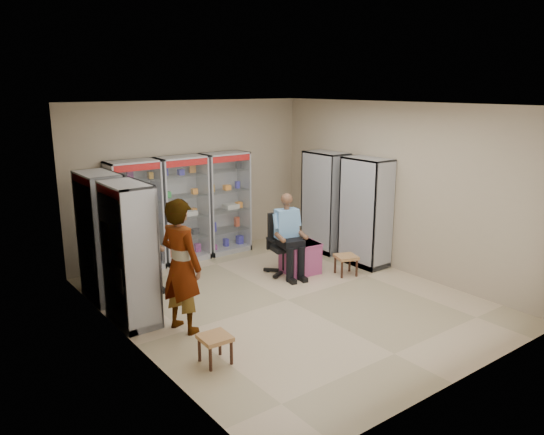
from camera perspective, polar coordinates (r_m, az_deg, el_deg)
floor at (r=8.40m, az=1.67°, el=-8.85°), size 6.00×6.00×0.00m
room_shell at (r=7.85m, az=1.77°, el=4.51°), size 5.02×6.02×3.01m
cabinet_back_left at (r=9.73m, az=-14.52°, el=0.09°), size 0.90×0.50×2.00m
cabinet_back_mid at (r=10.11m, az=-9.56°, el=0.87°), size 0.90×0.50×2.00m
cabinet_back_right at (r=10.57m, az=-4.99°, el=1.58°), size 0.90×0.50×2.00m
cabinet_right_far at (r=10.65m, az=5.73°, el=1.67°), size 0.90×0.50×2.00m
cabinet_right_near at (r=9.89m, az=10.03°, el=0.57°), size 0.90×0.50×2.00m
cabinet_left_far at (r=8.57m, az=-17.84°, el=-2.00°), size 0.90×0.50×2.00m
cabinet_left_near at (r=7.57m, az=-15.05°, el=-3.87°), size 0.90×0.50×2.00m
wooden_chair at (r=9.13m, az=-13.98°, el=-4.25°), size 0.42×0.42×0.94m
seated_customer at (r=9.02m, az=-13.93°, el=-3.12°), size 0.44×0.60×1.34m
office_chair at (r=9.38m, az=1.32°, el=-2.88°), size 0.70×0.70×1.08m
seated_shopkeeper at (r=9.30m, az=1.52°, el=-2.08°), size 0.57×0.71×1.37m
pink_trunk at (r=9.51m, az=3.04°, el=-4.31°), size 0.65×0.63×0.56m
tea_glass at (r=9.47m, az=3.18°, el=-2.28°), size 0.07×0.07×0.11m
woven_stool_a at (r=9.50m, az=7.95°, el=-5.09°), size 0.45×0.45×0.35m
woven_stool_b at (r=6.61m, az=-6.12°, el=-13.90°), size 0.37×0.37×0.35m
standing_man at (r=7.21m, az=-9.75°, el=-5.14°), size 0.62×0.77×1.85m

